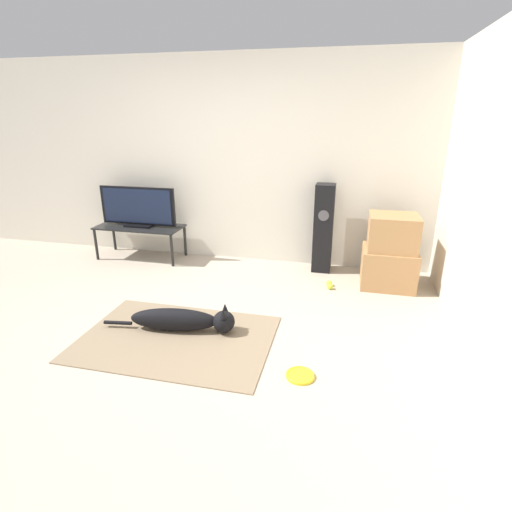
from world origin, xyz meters
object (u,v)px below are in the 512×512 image
Objects in this scene: cardboard_box_upper at (393,233)px; tennis_ball_near_speaker at (329,283)px; tv_stand at (140,229)px; floor_speaker at (323,229)px; tv at (138,207)px; frisbee at (300,375)px; dog at (184,320)px; tennis_ball_by_boxes at (330,286)px; cardboard_box_lower at (388,267)px.

tennis_ball_near_speaker is at bearing -164.94° from cardboard_box_upper.
tv_stand reaches higher than tennis_ball_near_speaker.
cardboard_box_upper is 0.84m from floor_speaker.
floor_speaker is 2.43m from tv.
frisbee is 1.75m from tennis_ball_near_speaker.
tennis_ball_near_speaker is (2.55, -0.39, -0.36)m from tv_stand.
dog is 1.74m from tennis_ball_by_boxes.
floor_speaker is at bearing 105.13° from tennis_ball_near_speaker.
dog is at bearing -120.97° from floor_speaker.
cardboard_box_upper is 0.50× the size of tv.
dog is 5.56× the size of frisbee.
floor_speaker is at bearing 90.48° from frisbee.
cardboard_box_lower is 0.69m from tennis_ball_near_speaker.
tv reaches higher than cardboard_box_lower.
frisbee is 3.26m from tv_stand.
tennis_ball_near_speaker is (-0.01, 0.09, 0.00)m from tennis_ball_by_boxes.
cardboard_box_upper is 0.45× the size of tv_stand.
cardboard_box_lower is 0.54× the size of floor_speaker.
tennis_ball_near_speaker is (0.11, 1.74, 0.02)m from frisbee.
cardboard_box_lower reaches higher than tennis_ball_by_boxes.
dog is 2.38m from cardboard_box_lower.
tennis_ball_by_boxes is at bearing -157.46° from cardboard_box_upper.
cardboard_box_upper is at bearing 22.54° from tennis_ball_by_boxes.
floor_speaker is 0.71m from tennis_ball_near_speaker.
cardboard_box_lower is 0.70m from tennis_ball_by_boxes.
cardboard_box_upper is 0.48× the size of floor_speaker.
dog reaches higher than tennis_ball_by_boxes.
cardboard_box_upper reaches higher than tennis_ball_near_speaker.
tennis_ball_by_boxes is at bearing 85.68° from frisbee.
tennis_ball_near_speaker is (0.13, -0.48, -0.51)m from floor_speaker.
dog is at bearing 158.85° from frisbee.
tv_stand is at bearing 138.78° from frisbee.
cardboard_box_lower is 0.89m from floor_speaker.
frisbee is 2.15m from cardboard_box_upper.
cardboard_box_upper reaches higher than frisbee.
cardboard_box_upper is at bearing -4.00° from tv.
floor_speaker reaches higher than tv_stand.
tv_stand is (-3.19, 0.22, 0.18)m from cardboard_box_lower.
frisbee is 0.19× the size of tv_stand.
dog is at bearing -141.16° from cardboard_box_upper.
frisbee is 3.27× the size of tennis_ball_by_boxes.
cardboard_box_upper reaches higher than tv_stand.
frisbee is at bearing -111.31° from cardboard_box_lower.
tv_stand is at bearing 176.05° from cardboard_box_upper.
tv_stand is (-3.19, 0.22, -0.23)m from cardboard_box_upper.
tennis_ball_near_speaker is at bearing 99.00° from tennis_ball_by_boxes.
tv_stand is 2.63m from tennis_ball_by_boxes.
tv is (-3.19, 0.22, 0.07)m from cardboard_box_upper.
tennis_ball_near_speaker is at bearing -8.83° from tv.
tennis_ball_near_speaker is (-0.64, -0.17, -0.60)m from cardboard_box_upper.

